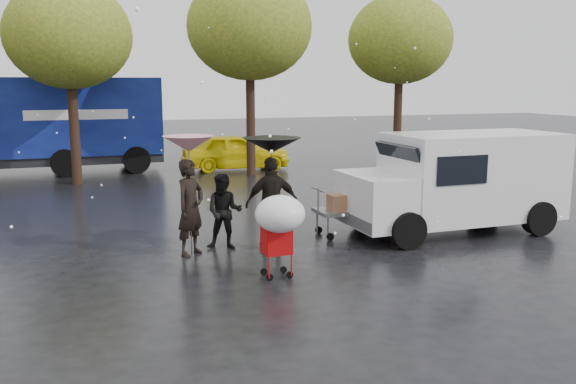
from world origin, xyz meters
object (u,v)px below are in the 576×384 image
object	(u,v)px
white_van	(458,180)
blue_truck	(53,126)
shopping_cart	(280,219)
yellow_taxi	(235,152)
person_pink	(190,207)
person_black	(272,203)
vendor_cart	(353,202)

from	to	relation	value
white_van	blue_truck	xyz separation A→B (m)	(-8.64, 12.74, 0.60)
shopping_cart	yellow_taxi	size ratio (longest dim) A/B	0.35
person_pink	yellow_taxi	world-z (taller)	person_pink
shopping_cart	blue_truck	bearing A→B (deg)	104.39
person_black	blue_truck	world-z (taller)	blue_truck
person_pink	blue_truck	bearing A→B (deg)	62.27
person_pink	white_van	distance (m)	6.00
vendor_cart	white_van	distance (m)	2.42
person_pink	vendor_cart	world-z (taller)	person_pink
person_black	shopping_cart	distance (m)	2.01
person_black	white_van	xyz separation A→B (m)	(4.37, 0.00, 0.23)
shopping_cart	white_van	size ratio (longest dim) A/B	0.30
person_black	blue_truck	size ratio (longest dim) A/B	0.22
person_black	shopping_cart	xyz separation A→B (m)	(-0.51, -1.94, 0.13)
shopping_cart	vendor_cart	bearing A→B (deg)	43.62
white_van	person_black	bearing A→B (deg)	-179.96
blue_truck	person_black	bearing A→B (deg)	-71.46
white_van	blue_truck	size ratio (longest dim) A/B	0.59
vendor_cart	shopping_cart	bearing A→B (deg)	-136.38
shopping_cart	yellow_taxi	bearing A→B (deg)	78.24
person_pink	shopping_cart	xyz separation A→B (m)	(1.11, -2.05, 0.13)
vendor_cart	yellow_taxi	distance (m)	10.74
vendor_cart	shopping_cart	world-z (taller)	shopping_cart
person_pink	shopping_cart	size ratio (longest dim) A/B	1.28
vendor_cart	white_van	bearing A→B (deg)	-11.80
white_van	yellow_taxi	world-z (taller)	white_van
shopping_cart	blue_truck	world-z (taller)	blue_truck
vendor_cart	shopping_cart	distance (m)	3.54
person_pink	vendor_cart	distance (m)	3.69
person_black	vendor_cart	world-z (taller)	person_black
shopping_cart	blue_truck	size ratio (longest dim) A/B	0.18
person_pink	shopping_cart	bearing A→B (deg)	-101.11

